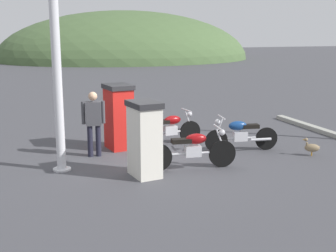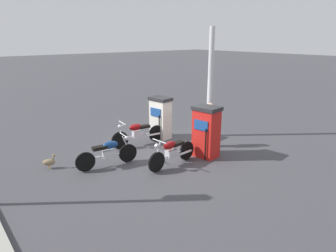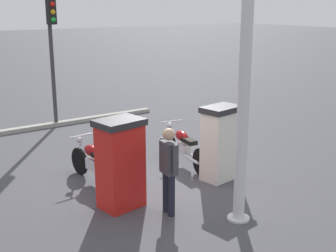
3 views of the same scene
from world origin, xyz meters
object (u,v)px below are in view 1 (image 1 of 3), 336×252
fuel_pump_near (145,139)px  canopy_support_pole (57,80)px  motorcycle_near_pump (192,149)px  wandering_duck (312,147)px  fuel_pump_far (119,116)px  motorcycle_far_pump (170,128)px  attendant_person (94,120)px  motorcycle_extra (241,133)px

fuel_pump_near → canopy_support_pole: bearing=149.0°
motorcycle_near_pump → wandering_duck: 3.23m
fuel_pump_far → wandering_duck: size_ratio=3.76×
wandering_duck → canopy_support_pole: bearing=172.1°
fuel_pump_far → motorcycle_far_pump: size_ratio=0.88×
fuel_pump_far → attendant_person: bearing=-143.5°
fuel_pump_near → motorcycle_extra: size_ratio=0.84×
fuel_pump_far → motorcycle_near_pump: fuel_pump_far is taller
wandering_duck → canopy_support_pole: (-6.00, 0.83, 1.80)m
fuel_pump_far → canopy_support_pole: 2.48m
fuel_pump_near → motorcycle_near_pump: size_ratio=0.77×
wandering_duck → canopy_support_pole: size_ratio=0.11×
motorcycle_near_pump → attendant_person: bearing=137.3°
fuel_pump_far → motorcycle_near_pump: 2.60m
attendant_person → fuel_pump_near: bearing=-68.0°
motorcycle_near_pump → motorcycle_extra: size_ratio=1.09×
fuel_pump_far → attendant_person: fuel_pump_far is taller
fuel_pump_near → fuel_pump_far: fuel_pump_far is taller
motorcycle_far_pump → motorcycle_extra: size_ratio=1.00×
motorcycle_near_pump → motorcycle_extra: (1.74, 1.00, 0.00)m
motorcycle_far_pump → attendant_person: attendant_person is taller
canopy_support_pole → motorcycle_extra: bearing=1.7°
wandering_duck → canopy_support_pole: canopy_support_pole is taller
motorcycle_far_pump → motorcycle_extra: (1.51, -1.20, 0.00)m
attendant_person → wandering_duck: attendant_person is taller
fuel_pump_far → motorcycle_far_pump: fuel_pump_far is taller
attendant_person → wandering_duck: (5.11, -1.72, -0.70)m
motorcycle_near_pump → attendant_person: attendant_person is taller
motorcycle_extra → canopy_support_pole: 4.79m
motorcycle_near_pump → canopy_support_pole: canopy_support_pole is taller
fuel_pump_far → motorcycle_near_pump: (1.14, -2.31, -0.39)m
fuel_pump_near → motorcycle_near_pump: (1.14, 0.12, -0.35)m
motorcycle_near_pump → canopy_support_pole: size_ratio=0.50×
motorcycle_near_pump → wandering_duck: size_ratio=4.66×
fuel_pump_far → canopy_support_pole: (-1.65, -1.44, 1.16)m
fuel_pump_near → fuel_pump_far: (-0.00, 2.43, 0.04)m
motorcycle_far_pump → attendant_person: (-2.12, -0.44, 0.45)m
motorcycle_far_pump → canopy_support_pole: bearing=-156.3°
fuel_pump_far → motorcycle_extra: 3.19m
motorcycle_near_pump → motorcycle_far_pump: bearing=84.1°
wandering_duck → canopy_support_pole: 6.32m
motorcycle_near_pump → wandering_duck: motorcycle_near_pump is taller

